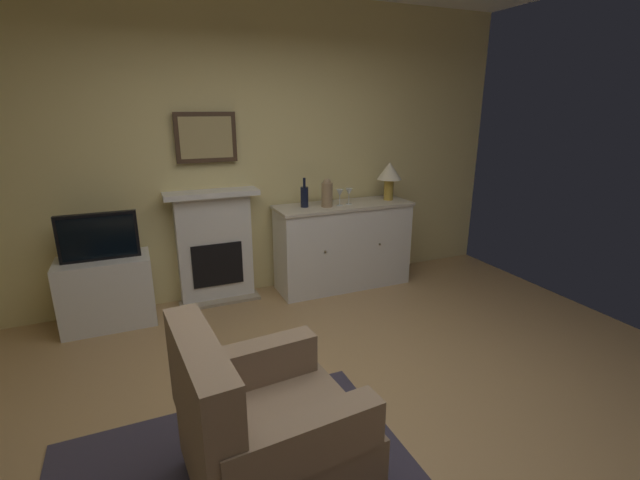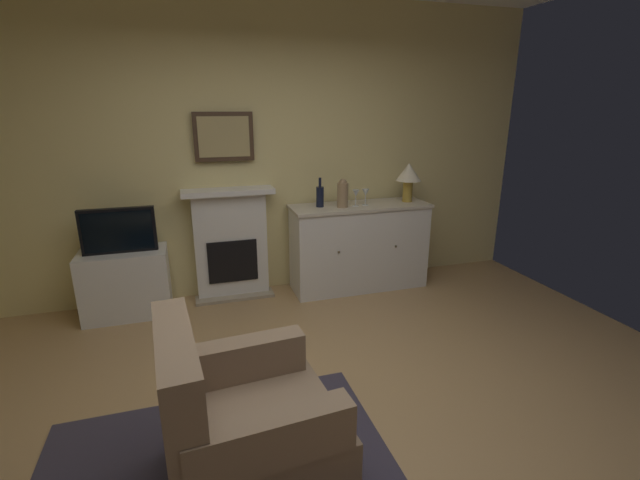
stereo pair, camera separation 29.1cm
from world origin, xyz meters
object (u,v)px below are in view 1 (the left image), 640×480
fireplace_unit (215,247)px  wine_glass_center (349,193)px  wine_glass_left (340,194)px  sideboard_cabinet (343,245)px  vase_decorative (327,193)px  wine_bottle (304,196)px  armchair (262,428)px  framed_picture (206,137)px  tv_set (98,237)px  tv_cabinet (107,292)px  table_lamp (389,174)px

fireplace_unit → wine_glass_center: 1.43m
wine_glass_left → sideboard_cabinet: bearing=35.7°
vase_decorative → wine_glass_center: bearing=3.1°
wine_bottle → armchair: (-1.10, -2.26, -0.62)m
vase_decorative → armchair: vase_decorative is taller
framed_picture → wine_bottle: bearing=-12.5°
framed_picture → vase_decorative: bearing=-14.1°
framed_picture → vase_decorative: (1.09, -0.27, -0.55)m
tv_set → wine_glass_center: bearing=-0.7°
tv_set → armchair: 2.39m
tv_set → armchair: size_ratio=0.67×
armchair → tv_set: bearing=108.6°
framed_picture → sideboard_cabinet: size_ratio=0.39×
sideboard_cabinet → wine_bottle: size_ratio=4.92×
sideboard_cabinet → wine_glass_center: wine_glass_center is taller
wine_glass_left → tv_set: bearing=178.9°
wine_glass_center → vase_decorative: (-0.25, -0.01, 0.02)m
wine_glass_left → wine_glass_center: same height
wine_glass_left → tv_cabinet: wine_glass_left is taller
fireplace_unit → wine_glass_center: fireplace_unit is taller
framed_picture → wine_glass_left: bearing=-12.5°
vase_decorative → fireplace_unit: bearing=168.2°
table_lamp → vase_decorative: bearing=-176.1°
tv_cabinet → tv_set: (0.00, -0.02, 0.51)m
wine_glass_left → table_lamp: bearing=4.8°
sideboard_cabinet → tv_set: size_ratio=2.30×
tv_cabinet → sideboard_cabinet: bearing=-0.4°
sideboard_cabinet → wine_glass_center: size_ratio=8.64×
table_lamp → tv_set: table_lamp is taller
sideboard_cabinet → armchair: bearing=-124.2°
table_lamp → wine_glass_center: 0.52m
table_lamp → tv_set: (-2.80, -0.01, -0.36)m
fireplace_unit → tv_cabinet: fireplace_unit is taller
sideboard_cabinet → wine_glass_left: size_ratio=8.64×
sideboard_cabinet → vase_decorative: vase_decorative is taller
framed_picture → wine_bottle: 1.07m
vase_decorative → tv_set: bearing=178.8°
fireplace_unit → vase_decorative: vase_decorative is taller
framed_picture → tv_set: (-0.98, -0.23, -0.77)m
framed_picture → table_lamp: size_ratio=1.37×
wine_bottle → wine_glass_center: bearing=-7.9°
framed_picture → armchair: framed_picture is taller
vase_decorative → table_lamp: bearing=3.9°
sideboard_cabinet → tv_cabinet: 2.28m
table_lamp → framed_picture: bearing=173.1°
table_lamp → wine_bottle: table_lamp is taller
table_lamp → wine_glass_left: table_lamp is taller
fireplace_unit → table_lamp: (1.83, -0.18, 0.63)m
wine_glass_left → wine_glass_center: size_ratio=1.00×
vase_decorative → tv_cabinet: size_ratio=0.37×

